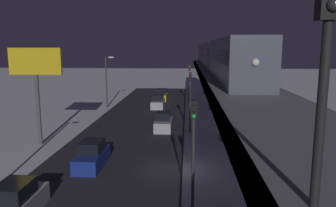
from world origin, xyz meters
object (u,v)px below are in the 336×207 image
Objects in this scene: traffic_light_mid at (190,93)px; traffic_light_near at (193,144)px; sedan_blue at (92,156)px; sedan_silver_3 at (158,102)px; sedan_silver at (163,123)px; sedan_silver_2 at (15,204)px; subway_train at (215,54)px; rail_signal at (327,45)px; sedan_yellow at (162,96)px; traffic_light_far at (189,78)px; commercial_billboard at (36,71)px.

traffic_light_near is at bearing 90.00° from traffic_light_mid.
sedan_blue is 0.70× the size of traffic_light_mid.
sedan_silver_3 is at bearing -96.43° from sedan_blue.
sedan_silver_2 is at bearing -108.34° from sedan_silver.
subway_train is 12.35× the size of sedan_blue.
rail_signal is 28.95m from traffic_light_mid.
traffic_light_near is (-4.70, 39.72, 3.40)m from sedan_yellow.
rail_signal reaches higher than sedan_silver_2.
subway_train is 8.67× the size of traffic_light_far.
traffic_light_mid is (0.00, -18.28, 0.00)m from traffic_light_near.
sedan_silver_3 is 6.98m from traffic_light_far.
traffic_light_far is (-2.90, -17.30, 3.41)m from sedan_silver.
rail_signal is at bearing -82.53° from sedan_yellow.
traffic_light_mid is at bearing -77.63° from sedan_yellow.
rail_signal is at bearing 93.71° from traffic_light_mid.
subway_train is 8.67× the size of traffic_light_mid.
sedan_silver is at bearing -111.92° from sedan_blue.
sedan_silver_2 is 20.83m from traffic_light_mid.
subway_train is at bearing -46.77° from sedan_yellow.
subway_train reaches higher than sedan_blue.
sedan_yellow is (6.55, -49.93, -8.14)m from rail_signal.
traffic_light_near is 1.00× the size of traffic_light_far.
traffic_light_near is 19.34m from commercial_billboard.
subway_train is at bearing -11.77° from sedan_silver_3.
sedan_blue is 0.70× the size of traffic_light_far.
traffic_light_far is (0.00, -18.28, 0.00)m from traffic_light_mid.
rail_signal reaches higher than sedan_silver_3.
sedan_blue is (9.35, -18.05, -8.14)m from rail_signal.
sedan_silver is 0.91× the size of sedan_silver_3.
traffic_light_mid is 0.72× the size of commercial_billboard.
sedan_silver is (4.75, -29.48, -8.15)m from rail_signal.
traffic_light_far is (-9.30, -36.60, 3.40)m from sedan_silver_2.
sedan_silver_3 is 0.69× the size of traffic_light_near.
sedan_yellow is 0.69× the size of traffic_light_near.
rail_signal reaches higher than commercial_billboard.
subway_train reaches higher than traffic_light_far.
rail_signal is 11.41m from traffic_light_near.
traffic_light_near is at bearing -81.44° from sedan_silver.
rail_signal is 0.45× the size of commercial_billboard.
traffic_light_near is at bearing -79.75° from rail_signal.
traffic_light_far reaches higher than sedan_silver.
traffic_light_mid is at bearing -86.29° from rail_signal.
traffic_light_near is at bearing -179.76° from sedan_silver_2.
sedan_silver is 0.63× the size of traffic_light_mid.
sedan_yellow is 6.60m from traffic_light_far.
traffic_light_near is at bearing -81.82° from sedan_silver_3.
rail_signal is at bearing 100.25° from traffic_light_near.
rail_signal is 0.91× the size of sedan_yellow.
commercial_billboard is (9.25, 26.58, 6.03)m from sedan_yellow.
commercial_billboard is at bearing -70.55° from sedan_silver_2.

